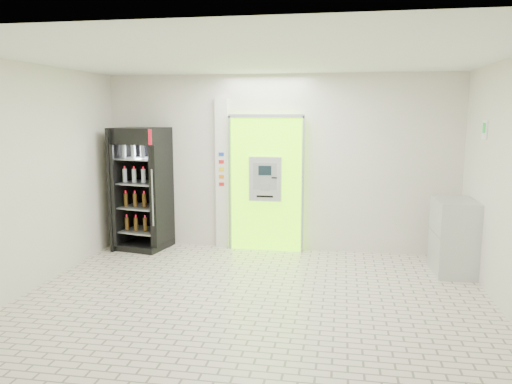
# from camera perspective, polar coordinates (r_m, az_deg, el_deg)

# --- Properties ---
(ground) EXTENTS (6.00, 6.00, 0.00)m
(ground) POSITION_cam_1_polar(r_m,az_deg,el_deg) (6.46, -0.37, -12.32)
(ground) COLOR beige
(ground) RESTS_ON ground
(room_shell) EXTENTS (6.00, 6.00, 6.00)m
(room_shell) POSITION_cam_1_polar(r_m,az_deg,el_deg) (6.04, -0.38, 4.17)
(room_shell) COLOR silver
(room_shell) RESTS_ON ground
(atm_assembly) EXTENTS (1.30, 0.24, 2.33)m
(atm_assembly) POSITION_cam_1_polar(r_m,az_deg,el_deg) (8.51, 1.18, 1.06)
(atm_assembly) COLOR #76EC02
(atm_assembly) RESTS_ON ground
(pillar) EXTENTS (0.22, 0.11, 2.60)m
(pillar) POSITION_cam_1_polar(r_m,az_deg,el_deg) (8.68, -3.88, 2.06)
(pillar) COLOR silver
(pillar) RESTS_ON ground
(beverage_cooler) EXTENTS (0.91, 0.86, 2.10)m
(beverage_cooler) POSITION_cam_1_polar(r_m,az_deg,el_deg) (8.86, -12.88, 0.10)
(beverage_cooler) COLOR black
(beverage_cooler) RESTS_ON ground
(steel_cabinet) EXTENTS (0.58, 0.84, 1.10)m
(steel_cabinet) POSITION_cam_1_polar(r_m,az_deg,el_deg) (7.91, 21.65, -4.78)
(steel_cabinet) COLOR #B7BABF
(steel_cabinet) RESTS_ON ground
(exit_sign) EXTENTS (0.02, 0.22, 0.26)m
(exit_sign) POSITION_cam_1_polar(r_m,az_deg,el_deg) (7.57, 24.68, 6.47)
(exit_sign) COLOR white
(exit_sign) RESTS_ON room_shell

